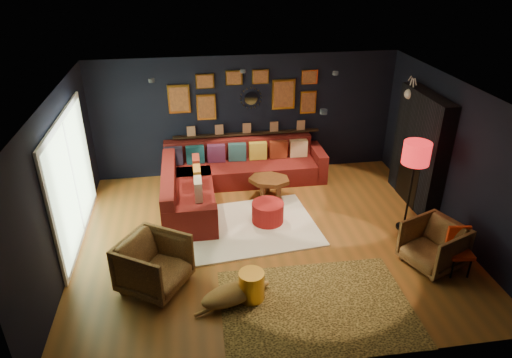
{
  "coord_description": "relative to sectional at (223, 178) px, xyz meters",
  "views": [
    {
      "loc": [
        -1.21,
        -6.53,
        4.58
      ],
      "look_at": [
        -0.16,
        0.3,
        1.03
      ],
      "focal_mm": 32.0,
      "sensor_mm": 36.0,
      "label": 1
    }
  ],
  "objects": [
    {
      "name": "sectional",
      "position": [
        0.0,
        0.0,
        0.0
      ],
      "size": [
        3.41,
        2.69,
        0.86
      ],
      "color": "maroon",
      "rests_on": "ground"
    },
    {
      "name": "fireplace",
      "position": [
        3.71,
        -0.91,
        0.7
      ],
      "size": [
        0.31,
        1.6,
        2.2
      ],
      "color": "black",
      "rests_on": "ground"
    },
    {
      "name": "floor",
      "position": [
        0.61,
        -1.81,
        -0.32
      ],
      "size": [
        6.5,
        6.5,
        0.0
      ],
      "primitive_type": "plane",
      "color": "brown",
      "rests_on": "ground"
    },
    {
      "name": "sunburst_mirror",
      "position": [
        0.71,
        0.91,
        1.38
      ],
      "size": [
        0.47,
        0.16,
        0.47
      ],
      "color": "silver",
      "rests_on": "room_walls"
    },
    {
      "name": "coffee_table",
      "position": [
        0.89,
        -0.42,
        0.05
      ],
      "size": [
        0.99,
        0.86,
        0.42
      ],
      "rotation": [
        0.0,
        0.0,
        -0.31
      ],
      "color": "brown",
      "rests_on": "shag_rug"
    },
    {
      "name": "dog",
      "position": [
        -0.19,
        -3.33,
        -0.11
      ],
      "size": [
        1.35,
        0.96,
        0.39
      ],
      "primitive_type": null,
      "rotation": [
        0.0,
        0.0,
        0.33
      ],
      "color": "#C18948",
      "rests_on": "leopard_rug"
    },
    {
      "name": "deer_head",
      "position": [
        3.75,
        -0.41,
        1.73
      ],
      "size": [
        0.5,
        0.28,
        0.45
      ],
      "color": "white",
      "rests_on": "fireplace"
    },
    {
      "name": "armchair_right",
      "position": [
        3.06,
        -2.92,
        0.09
      ],
      "size": [
        0.99,
        1.02,
        0.82
      ],
      "primitive_type": "imported",
      "rotation": [
        0.0,
        0.0,
        -1.19
      ],
      "color": "#C78848",
      "rests_on": "ground"
    },
    {
      "name": "ledge",
      "position": [
        0.61,
        0.87,
        0.6
      ],
      "size": [
        3.2,
        0.12,
        0.04
      ],
      "primitive_type": "cube",
      "color": "black",
      "rests_on": "room_walls"
    },
    {
      "name": "ceiling_spots",
      "position": [
        0.61,
        -1.01,
        2.24
      ],
      "size": [
        3.3,
        2.5,
        0.06
      ],
      "color": "black",
      "rests_on": "room_walls"
    },
    {
      "name": "room_walls",
      "position": [
        0.61,
        -1.81,
        1.27
      ],
      "size": [
        6.5,
        6.5,
        6.5
      ],
      "color": "black",
      "rests_on": "ground"
    },
    {
      "name": "pouf",
      "position": [
        0.7,
        -1.31,
        -0.1
      ],
      "size": [
        0.58,
        0.58,
        0.38
      ],
      "primitive_type": "cylinder",
      "color": "maroon",
      "rests_on": "shag_rug"
    },
    {
      "name": "floor_lamp",
      "position": [
        3.11,
        -1.86,
        1.09
      ],
      "size": [
        0.46,
        0.46,
        1.68
      ],
      "color": "black",
      "rests_on": "ground"
    },
    {
      "name": "leopard_rug",
      "position": [
        0.99,
        -3.61,
        -0.31
      ],
      "size": [
        2.71,
        1.96,
        0.02
      ],
      "primitive_type": "cube",
      "rotation": [
        0.0,
        0.0,
        -0.01
      ],
      "color": "#B29043",
      "rests_on": "ground"
    },
    {
      "name": "orange_chair",
      "position": [
        3.37,
        -3.11,
        0.12
      ],
      "size": [
        0.39,
        0.39,
        0.76
      ],
      "rotation": [
        0.0,
        0.0,
        -0.11
      ],
      "color": "black",
      "rests_on": "ground"
    },
    {
      "name": "armchair_left",
      "position": [
        -1.26,
        -2.8,
        0.13
      ],
      "size": [
        1.16,
        1.18,
        0.9
      ],
      "primitive_type": "imported",
      "rotation": [
        0.0,
        0.0,
        1.0
      ],
      "color": "#C78848",
      "rests_on": "ground"
    },
    {
      "name": "gallery_wall",
      "position": [
        0.6,
        0.91,
        1.48
      ],
      "size": [
        3.15,
        0.04,
        1.02
      ],
      "color": "gold",
      "rests_on": "room_walls"
    },
    {
      "name": "sliding_door",
      "position": [
        -2.6,
        -1.21,
        0.78
      ],
      "size": [
        0.06,
        2.8,
        2.2
      ],
      "color": "white",
      "rests_on": "ground"
    },
    {
      "name": "gold_stool",
      "position": [
        0.11,
        -3.28,
        -0.09
      ],
      "size": [
        0.37,
        0.37,
        0.46
      ],
      "primitive_type": "cylinder",
      "color": "gold",
      "rests_on": "ground"
    },
    {
      "name": "shag_rug",
      "position": [
        0.28,
        -1.43,
        -0.31
      ],
      "size": [
        2.69,
        2.08,
        0.03
      ],
      "primitive_type": "cube",
      "rotation": [
        0.0,
        0.0,
        0.1
      ],
      "color": "white",
      "rests_on": "ground"
    }
  ]
}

